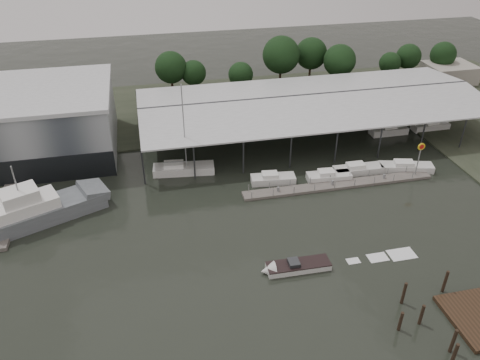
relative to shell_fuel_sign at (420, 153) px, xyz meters
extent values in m
plane|color=black|center=(-27.00, -9.99, -3.93)|extent=(200.00, 200.00, 0.00)
cube|color=#383E2E|center=(-27.00, 32.01, -3.83)|extent=(140.00, 30.00, 0.30)
cube|color=gray|center=(-55.00, 20.01, 1.07)|extent=(24.00, 20.00, 10.00)
cube|color=black|center=(-55.00, 9.96, -1.93)|extent=(24.00, 0.30, 4.00)
cube|color=silver|center=(-55.00, 20.01, 6.27)|extent=(24.50, 20.50, 0.60)
cube|color=#2E3033|center=(-10.00, 18.01, 2.84)|extent=(58.00, 0.40, 0.30)
cylinder|color=#2E3033|center=(-39.00, 6.51, -1.18)|extent=(0.24, 0.24, 5.50)
cylinder|color=#2E3033|center=(-39.00, 29.51, -1.18)|extent=(0.24, 0.24, 5.50)
cylinder|color=#2E3033|center=(19.00, 29.51, -1.18)|extent=(0.24, 0.24, 5.50)
cube|color=slate|center=(-57.00, 4.01, -3.68)|extent=(3.00, 18.00, 0.50)
cube|color=slate|center=(-12.00, 0.01, -3.73)|extent=(28.00, 2.00, 0.40)
cylinder|color=gray|center=(-25.00, -0.89, -3.13)|extent=(0.10, 0.10, 1.20)
cylinder|color=gray|center=(1.00, 0.91, -3.13)|extent=(0.10, 0.10, 1.20)
cube|color=gray|center=(-13.00, 0.01, -3.23)|extent=(0.30, 0.30, 0.70)
cylinder|color=gray|center=(0.00, 0.01, -1.43)|extent=(0.16, 0.16, 5.00)
cylinder|color=yellow|center=(0.00, 0.01, 1.07)|extent=(1.10, 0.12, 1.10)
cylinder|color=red|center=(0.00, -0.06, 1.07)|extent=(0.70, 0.05, 0.70)
cube|color=#9B9588|center=(28.00, 35.01, -1.93)|extent=(10.00, 8.00, 4.00)
cube|color=slate|center=(-52.97, 0.35, -3.03)|extent=(17.96, 11.05, 2.40)
cube|color=slate|center=(-45.85, 3.37, -2.03)|extent=(4.78, 5.32, 1.83)
cube|color=white|center=(-53.94, -0.07, -1.24)|extent=(9.08, 6.70, 1.80)
cube|color=white|center=(-53.94, -0.07, 0.47)|extent=(5.15, 4.62, 1.61)
cylinder|color=gray|center=(-53.94, -0.07, 2.87)|extent=(0.18, 0.18, 3.50)
cube|color=silver|center=(-33.16, 8.52, -3.43)|extent=(9.24, 3.57, 1.40)
cube|color=white|center=(-34.59, 8.68, -2.53)|extent=(3.06, 2.10, 0.80)
cylinder|color=gray|center=(-32.71, 8.47, 3.51)|extent=(0.16, 0.16, 12.82)
cylinder|color=gray|center=(-34.32, 8.65, -2.03)|extent=(3.49, 0.50, 0.12)
cube|color=silver|center=(-23.12, -15.19, -3.58)|extent=(7.16, 2.13, 0.90)
cone|color=silver|center=(-26.62, -15.12, -3.58)|extent=(1.64, 2.03, 2.00)
cube|color=black|center=(-23.12, -15.19, -3.18)|extent=(7.16, 2.19, 0.12)
cube|color=#2E3033|center=(-23.69, -15.18, -2.93)|extent=(1.23, 1.42, 0.50)
cube|color=white|center=(-16.56, -15.31, -3.91)|extent=(2.30, 1.50, 0.04)
cube|color=white|center=(-13.56, -15.37, -3.91)|extent=(3.10, 2.00, 0.04)
cube|color=white|center=(-10.56, -15.42, -3.91)|extent=(3.90, 2.50, 0.04)
cube|color=silver|center=(-20.90, 2.98, -3.43)|extent=(6.56, 2.88, 1.10)
cube|color=white|center=(-21.40, 2.98, -2.63)|extent=(2.39, 1.84, 0.70)
cube|color=silver|center=(-12.77, 1.89, -3.43)|extent=(6.53, 2.67, 1.10)
cube|color=white|center=(-13.27, 1.89, -2.63)|extent=(2.35, 1.77, 0.70)
cube|color=silver|center=(-7.75, 2.85, -3.43)|extent=(7.46, 2.35, 1.10)
cube|color=white|center=(-8.25, 2.85, -2.63)|extent=(2.63, 1.66, 0.70)
cube|color=silver|center=(-0.40, 1.97, -3.43)|extent=(8.18, 4.07, 1.10)
cube|color=white|center=(-0.90, 1.97, -2.63)|extent=(3.07, 2.24, 0.70)
cylinder|color=#2E2117|center=(-14.06, -25.13, -2.99)|extent=(0.32, 0.32, 3.07)
cylinder|color=#2E2117|center=(-13.04, -28.68, -2.80)|extent=(0.32, 0.32, 3.45)
cylinder|color=#2E2117|center=(-16.40, -25.39, -3.06)|extent=(0.32, 0.32, 2.93)
cylinder|color=#2E2117|center=(-14.39, -22.31, -2.85)|extent=(0.32, 0.32, 3.34)
cylinder|color=#2E2117|center=(-9.37, -21.73, -2.83)|extent=(0.32, 0.32, 3.40)
cylinder|color=#2E2117|center=(-14.05, -30.21, -2.68)|extent=(0.32, 0.32, 3.70)
cylinder|color=black|center=(-31.88, 38.96, -1.68)|extent=(0.50, 0.50, 4.49)
sphere|color=#1B3A17|center=(-31.88, 38.96, 2.36)|extent=(6.29, 6.29, 6.29)
cylinder|color=black|center=(-27.50, 38.50, -2.14)|extent=(0.50, 0.50, 3.57)
sphere|color=#1B3A17|center=(-27.50, 38.50, 1.08)|extent=(5.00, 5.00, 5.00)
cylinder|color=black|center=(-18.44, 35.77, -2.17)|extent=(0.50, 0.50, 3.51)
sphere|color=#1B3A17|center=(-18.44, 35.77, 0.99)|extent=(4.92, 4.92, 4.92)
cylinder|color=black|center=(-9.48, 38.17, -1.22)|extent=(0.50, 0.50, 5.41)
sphere|color=#1B3A17|center=(-9.48, 38.17, 3.65)|extent=(7.58, 7.58, 7.58)
cylinder|color=black|center=(-2.06, 40.64, -1.55)|extent=(0.50, 0.50, 4.75)
sphere|color=#1B3A17|center=(-2.06, 40.64, 2.73)|extent=(6.66, 6.66, 6.66)
cylinder|color=black|center=(2.07, 35.13, -1.59)|extent=(0.50, 0.50, 4.67)
sphere|color=#1B3A17|center=(2.07, 35.13, 2.62)|extent=(6.54, 6.54, 6.54)
cylinder|color=black|center=(14.58, 36.99, -2.29)|extent=(0.50, 0.50, 3.28)
sphere|color=#1B3A17|center=(14.58, 36.99, 0.67)|extent=(4.59, 4.59, 4.59)
cylinder|color=black|center=(19.45, 38.16, -2.02)|extent=(0.50, 0.50, 3.82)
sphere|color=#1B3A17|center=(19.45, 38.16, 1.42)|extent=(5.35, 5.35, 5.35)
cylinder|color=black|center=(27.22, 37.25, -1.96)|extent=(0.50, 0.50, 3.94)
sphere|color=#1B3A17|center=(27.22, 37.25, 1.59)|extent=(5.51, 5.51, 5.51)
camera|label=1|loc=(-37.87, -52.03, 32.01)|focal=35.00mm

